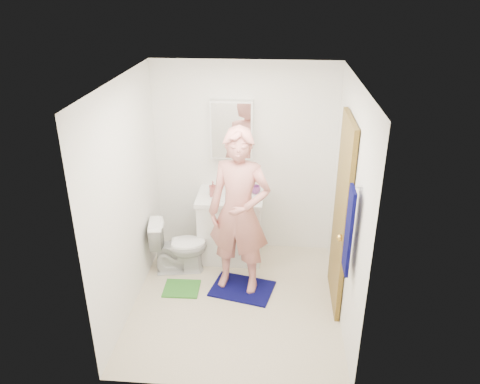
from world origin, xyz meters
name	(u,v)px	position (x,y,z in m)	size (l,w,h in m)	color
floor	(236,302)	(0.00, 0.00, -0.01)	(2.20, 2.40, 0.02)	beige
ceiling	(235,80)	(0.00, 0.00, 2.41)	(2.20, 2.40, 0.02)	white
wall_back	(245,160)	(0.00, 1.21, 1.20)	(2.20, 0.02, 2.40)	white
wall_front	(221,273)	(0.00, -1.21, 1.20)	(2.20, 0.02, 2.40)	white
wall_left	(126,199)	(-1.11, 0.00, 1.20)	(0.02, 2.40, 2.40)	white
wall_right	(349,207)	(1.11, 0.00, 1.20)	(0.02, 2.40, 2.40)	white
vanity_cabinet	(231,228)	(-0.15, 0.91, 0.40)	(0.75, 0.55, 0.80)	white
countertop	(230,197)	(-0.15, 0.91, 0.83)	(0.79, 0.59, 0.05)	white
sink_basin	(230,196)	(-0.15, 0.91, 0.84)	(0.40, 0.40, 0.03)	white
faucet	(232,185)	(-0.15, 1.09, 0.91)	(0.03, 0.03, 0.12)	silver
medicine_cabinet	(232,130)	(-0.15, 1.14, 1.60)	(0.50, 0.12, 0.70)	white
mirror_panel	(231,131)	(-0.15, 1.08, 1.60)	(0.46, 0.01, 0.66)	white
door	(341,216)	(1.07, 0.15, 1.02)	(0.05, 0.80, 2.05)	olive
door_knob	(340,238)	(1.03, -0.17, 0.95)	(0.07, 0.07, 0.07)	gold
towel	(349,231)	(1.03, -0.57, 1.25)	(0.03, 0.24, 0.80)	#070744
towel_hook	(359,186)	(1.07, -0.57, 1.67)	(0.02, 0.02, 0.06)	silver
toilet	(179,246)	(-0.73, 0.55, 0.34)	(0.37, 0.66, 0.67)	white
bath_mat	(242,289)	(0.05, 0.21, 0.01)	(0.67, 0.48, 0.02)	#070744
green_rug	(182,289)	(-0.64, 0.16, 0.01)	(0.40, 0.34, 0.02)	#36842C
soap_dispenser	(213,189)	(-0.35, 0.89, 0.94)	(0.08, 0.08, 0.18)	#A9514E
toothbrush_cup	(256,190)	(0.15, 1.00, 0.90)	(0.12, 0.12, 0.09)	#914496
man	(239,213)	(0.01, 0.27, 0.95)	(0.68, 0.45, 1.86)	tan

